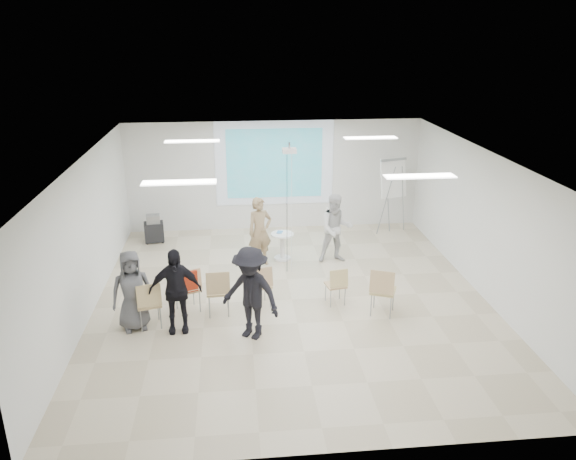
{
  "coord_description": "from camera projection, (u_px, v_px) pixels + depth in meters",
  "views": [
    {
      "loc": [
        -1.13,
        -10.41,
        5.33
      ],
      "look_at": [
        0.0,
        0.8,
        1.25
      ],
      "focal_mm": 35.0,
      "sensor_mm": 36.0,
      "label": 1
    }
  ],
  "objects": [
    {
      "name": "wall_back",
      "position": [
        274.0,
        175.0,
        15.41
      ],
      "size": [
        8.0,
        0.1,
        3.0
      ],
      "primitive_type": "cube",
      "color": "silver",
      "rests_on": "floor"
    },
    {
      "name": "chair_center",
      "position": [
        261.0,
        283.0,
        11.17
      ],
      "size": [
        0.53,
        0.55,
        0.9
      ],
      "rotation": [
        0.0,
        0.0,
        0.27
      ],
      "color": "tan",
      "rests_on": "floor"
    },
    {
      "name": "fluor_panel_se",
      "position": [
        420.0,
        176.0,
        9.43
      ],
      "size": [
        1.2,
        0.3,
        0.02
      ],
      "primitive_type": "cube",
      "color": "white",
      "rests_on": "ceiling"
    },
    {
      "name": "laptop",
      "position": [
        218.0,
        289.0,
        10.95
      ],
      "size": [
        0.37,
        0.27,
        0.03
      ],
      "primitive_type": "imported",
      "rotation": [
        0.0,
        0.0,
        3.19
      ],
      "color": "black",
      "rests_on": "chair_left_inner"
    },
    {
      "name": "audience_outer",
      "position": [
        132.0,
        286.0,
        10.27
      ],
      "size": [
        0.97,
        0.77,
        1.73
      ],
      "primitive_type": "imported",
      "rotation": [
        0.0,
        0.0,
        0.28
      ],
      "color": "#535458",
      "rests_on": "floor"
    },
    {
      "name": "red_jacket",
      "position": [
        186.0,
        282.0,
        10.77
      ],
      "size": [
        0.45,
        0.27,
        0.43
      ],
      "primitive_type": "cube",
      "rotation": [
        0.0,
        0.0,
        0.41
      ],
      "color": "#B02D15",
      "rests_on": "chair_left_mid"
    },
    {
      "name": "ceiling_projector",
      "position": [
        289.0,
        157.0,
        12.15
      ],
      "size": [
        0.3,
        0.25,
        3.0
      ],
      "color": "white",
      "rests_on": "ceiling"
    },
    {
      "name": "controller_left",
      "position": [
        267.0,
        212.0,
        13.23
      ],
      "size": [
        0.07,
        0.11,
        0.04
      ],
      "primitive_type": "cube",
      "rotation": [
        0.0,
        0.0,
        0.39
      ],
      "color": "silver",
      "rests_on": "player_left"
    },
    {
      "name": "audience_left",
      "position": [
        175.0,
        285.0,
        10.17
      ],
      "size": [
        1.11,
        0.7,
        1.86
      ],
      "primitive_type": "imported",
      "rotation": [
        0.0,
        0.0,
        0.04
      ],
      "color": "black",
      "rests_on": "floor"
    },
    {
      "name": "audience_mid",
      "position": [
        250.0,
        287.0,
        9.94
      ],
      "size": [
        1.45,
        1.28,
        1.98
      ],
      "primitive_type": "imported",
      "rotation": [
        0.0,
        0.0,
        -0.58
      ],
      "color": "black",
      "rests_on": "floor"
    },
    {
      "name": "chair_left_mid",
      "position": [
        189.0,
        286.0,
        10.96
      ],
      "size": [
        0.59,
        0.61,
        0.95
      ],
      "rotation": [
        0.0,
        0.0,
        0.41
      ],
      "color": "tan",
      "rests_on": "floor"
    },
    {
      "name": "chair_right_inner",
      "position": [
        337.0,
        283.0,
        11.29
      ],
      "size": [
        0.45,
        0.47,
        0.81
      ],
      "rotation": [
        0.0,
        0.0,
        0.18
      ],
      "color": "tan",
      "rests_on": "floor"
    },
    {
      "name": "ceiling",
      "position": [
        292.0,
        155.0,
        10.62
      ],
      "size": [
        8.0,
        9.0,
        0.1
      ],
      "primitive_type": "cube",
      "color": "white",
      "rests_on": "wall_back"
    },
    {
      "name": "controller_right",
      "position": [
        327.0,
        209.0,
        13.38
      ],
      "size": [
        0.04,
        0.11,
        0.04
      ],
      "primitive_type": "cube",
      "rotation": [
        0.0,
        0.0,
        0.03
      ],
      "color": "white",
      "rests_on": "player_right"
    },
    {
      "name": "fluor_panel_nw",
      "position": [
        192.0,
        141.0,
        12.33
      ],
      "size": [
        1.2,
        0.3,
        0.02
      ],
      "primitive_type": "cube",
      "color": "white",
      "rests_on": "ceiling"
    },
    {
      "name": "chair_far_left",
      "position": [
        149.0,
        301.0,
        10.37
      ],
      "size": [
        0.54,
        0.57,
        0.94
      ],
      "rotation": [
        0.0,
        0.0,
        0.24
      ],
      "color": "tan",
      "rests_on": "floor"
    },
    {
      "name": "wall_left",
      "position": [
        83.0,
        239.0,
        10.77
      ],
      "size": [
        0.1,
        9.0,
        3.0
      ],
      "primitive_type": "cube",
      "color": "silver",
      "rests_on": "floor"
    },
    {
      "name": "projection_halo",
      "position": [
        274.0,
        163.0,
        15.23
      ],
      "size": [
        3.2,
        0.01,
        2.3
      ],
      "primitive_type": "cube",
      "color": "silver",
      "rests_on": "wall_back"
    },
    {
      "name": "player_left",
      "position": [
        260.0,
        227.0,
        13.08
      ],
      "size": [
        0.81,
        0.69,
        1.87
      ],
      "primitive_type": "imported",
      "rotation": [
        0.0,
        0.0,
        0.39
      ],
      "color": "#99805D",
      "rests_on": "floor"
    },
    {
      "name": "chair_left_inner",
      "position": [
        218.0,
        289.0,
        10.83
      ],
      "size": [
        0.47,
        0.51,
        0.97
      ],
      "rotation": [
        0.0,
        0.0,
        0.05
      ],
      "color": "tan",
      "rests_on": "floor"
    },
    {
      "name": "wall_right",
      "position": [
        488.0,
        225.0,
        11.53
      ],
      "size": [
        0.1,
        9.0,
        3.0
      ],
      "primitive_type": "cube",
      "color": "silver",
      "rests_on": "floor"
    },
    {
      "name": "projection_image",
      "position": [
        274.0,
        163.0,
        15.21
      ],
      "size": [
        2.6,
        0.01,
        1.9
      ],
      "primitive_type": "cube",
      "color": "teal",
      "rests_on": "wall_back"
    },
    {
      "name": "floor",
      "position": [
        292.0,
        302.0,
        11.68
      ],
      "size": [
        8.0,
        9.0,
        0.1
      ],
      "primitive_type": "cube",
      "color": "beige",
      "rests_on": "ground"
    },
    {
      "name": "av_cart",
      "position": [
        154.0,
        229.0,
        14.69
      ],
      "size": [
        0.55,
        0.46,
        0.74
      ],
      "rotation": [
        0.0,
        0.0,
        0.15
      ],
      "color": "black",
      "rests_on": "floor"
    },
    {
      "name": "flipchart_easel",
      "position": [
        393.0,
        179.0,
        14.97
      ],
      "size": [
        0.86,
        0.68,
        2.06
      ],
      "rotation": [
        0.0,
        0.0,
        0.28
      ],
      "color": "gray",
      "rests_on": "floor"
    },
    {
      "name": "player_right",
      "position": [
        336.0,
        225.0,
        13.27
      ],
      "size": [
        0.91,
        0.74,
        1.85
      ],
      "primitive_type": "imported",
      "rotation": [
        0.0,
        0.0,
        0.03
      ],
      "color": "silver",
      "rests_on": "floor"
    },
    {
      "name": "fluor_panel_ne",
      "position": [
        370.0,
        138.0,
        12.71
      ],
      "size": [
        1.2,
        0.3,
        0.02
      ],
      "primitive_type": "cube",
      "color": "white",
      "rests_on": "ceiling"
    },
    {
      "name": "fluor_panel_sw",
      "position": [
        179.0,
        182.0,
        9.06
      ],
      "size": [
        1.2,
        0.3,
        0.02
      ],
      "primitive_type": "cube",
      "color": "white",
      "rests_on": "ceiling"
    },
    {
      "name": "pedestal_table",
      "position": [
        282.0,
        244.0,
        13.57
      ],
      "size": [
        0.69,
        0.69,
        0.68
      ],
      "rotation": [
        0.0,
        0.0,
        -0.29
      ],
      "color": "white",
      "rests_on": "floor"
    },
    {
      "name": "chair_right_far",
      "position": [
        383.0,
        288.0,
        10.82
      ],
      "size": [
        0.63,
        0.64,
        1.0
      ],
      "rotation": [
        0.0,
        0.0,
        -0.41
      ],
      "color": "tan",
      "rests_on": "floor"
    }
  ]
}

